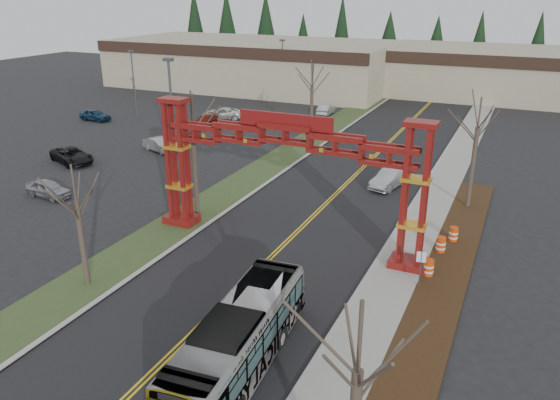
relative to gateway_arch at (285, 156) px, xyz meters
The scene contains 33 objects.
road 9.20m from the gateway_arch, 90.00° to the left, with size 12.00×110.00×0.02m, color black.
lane_line_left 9.19m from the gateway_arch, 90.98° to the left, with size 0.12×100.00×0.01m, color gold.
lane_line_right 9.19m from the gateway_arch, 89.02° to the left, with size 0.12×100.00×0.01m, color gold.
curb_right 11.03m from the gateway_arch, 48.70° to the left, with size 0.30×110.00×0.15m, color #A3A29E.
sidewalk_right 11.90m from the gateway_arch, 42.65° to the left, with size 2.60×110.00×0.14m, color gray.
landscape_strip 14.25m from the gateway_arch, 38.11° to the right, with size 2.60×50.00×0.12m, color black.
grass_median 12.18m from the gateway_arch, 138.81° to the left, with size 4.00×110.00×0.08m, color #334321.
curb_left 11.03m from the gateway_arch, 131.30° to the left, with size 0.30×110.00×0.15m, color #A3A29E.
gateway_arch is the anchor object (origin of this frame).
retail_building_west 61.78m from the gateway_arch, 119.07° to the left, with size 46.00×22.30×7.50m.
retail_building_east 62.80m from the gateway_arch, 80.83° to the left, with size 38.00×20.30×7.00m.
conifer_treeline 74.00m from the gateway_arch, 89.81° to the left, with size 116.10×5.60×13.00m.
transit_bus 13.47m from the gateway_arch, 74.84° to the right, with size 2.53×10.81×3.01m, color #979B9E.
silver_sedan 14.94m from the gateway_arch, 75.51° to the left, with size 1.60×4.59×1.51m, color #A5A8AD.
parked_car_near_a 21.29m from the gateway_arch, behind, with size 1.62×4.03×1.37m, color #97989E.
parked_car_near_b 25.51m from the gateway_arch, 144.82° to the left, with size 1.46×4.19×1.38m, color #BABABA.
parked_car_near_c 27.31m from the gateway_arch, 163.31° to the left, with size 2.43×5.27×1.47m, color black.
parked_car_mid_a 34.15m from the gateway_arch, 130.73° to the left, with size 1.80×4.42×1.28m, color maroon.
parked_car_mid_b 42.83m from the gateway_arch, 148.18° to the left, with size 1.68×4.18×1.42m, color navy.
parked_car_far_a 39.68m from the gateway_arch, 106.24° to the left, with size 1.48×4.25×1.40m, color #B0B1B8.
parked_car_far_b 37.65m from the gateway_arch, 126.54° to the left, with size 2.34×5.08×1.41m, color white.
bare_tree_median_near 12.34m from the gateway_arch, 130.60° to the right, with size 3.10×3.10×7.04m.
bare_tree_median_mid 8.28m from the gateway_arch, 165.88° to the left, with size 3.51×3.51×9.05m.
bare_tree_median_far 26.10m from the gateway_arch, 107.85° to the left, with size 3.50×3.50×8.24m.
bare_tree_right_near 20.29m from the gateway_arch, 60.47° to the right, with size 3.30×3.30×8.21m.
bare_tree_right_far 15.33m from the gateway_arch, 49.29° to the left, with size 3.29×3.29×8.38m.
light_pole_near 17.85m from the gateway_arch, 147.70° to the left, with size 0.87×0.44×10.08m.
light_pole_mid 42.25m from the gateway_arch, 141.18° to the left, with size 0.72×0.36×8.33m.
light_pole_far 47.66m from the gateway_arch, 114.59° to the left, with size 0.77×0.38×8.82m.
street_sign 10.25m from the gateway_arch, 12.94° to the right, with size 0.51×0.11×2.24m.
barrel_south 10.76m from the gateway_arch, ahead, with size 0.59×0.59×1.08m.
barrel_mid 11.23m from the gateway_arch, 16.66° to the left, with size 0.59×0.59×1.10m.
barrel_north 12.27m from the gateway_arch, 25.76° to the left, with size 0.58×0.58×1.07m.
Camera 1 is at (13.05, -11.30, 15.54)m, focal length 35.00 mm.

